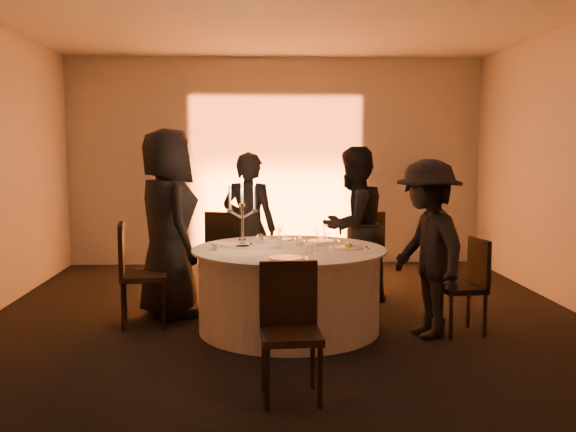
{
  "coord_description": "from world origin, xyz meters",
  "views": [
    {
      "loc": [
        -0.32,
        -5.88,
        1.69
      ],
      "look_at": [
        0.0,
        0.2,
        1.05
      ],
      "focal_mm": 40.0,
      "sensor_mm": 36.0,
      "label": 1
    }
  ],
  "objects_px": {
    "banquet_table": "(289,289)",
    "candelabra": "(242,223)",
    "guest_back_left": "(249,228)",
    "guest_back_right": "(353,226)",
    "chair_back_right": "(364,248)",
    "chair_right": "(468,281)",
    "guest_right": "(427,249)",
    "chair_front": "(290,322)",
    "chair_back_left": "(226,248)",
    "guest_left": "(167,223)",
    "chair_left": "(134,268)",
    "coffee_cup": "(215,247)"
  },
  "relations": [
    {
      "from": "banquet_table",
      "to": "candelabra",
      "type": "distance_m",
      "value": 0.76
    },
    {
      "from": "guest_back_left",
      "to": "guest_back_right",
      "type": "relative_size",
      "value": 0.97
    },
    {
      "from": "chair_back_right",
      "to": "chair_right",
      "type": "height_order",
      "value": "chair_back_right"
    },
    {
      "from": "banquet_table",
      "to": "guest_right",
      "type": "distance_m",
      "value": 1.32
    },
    {
      "from": "chair_front",
      "to": "guest_back_left",
      "type": "relative_size",
      "value": 0.55
    },
    {
      "from": "candelabra",
      "to": "banquet_table",
      "type": "bearing_deg",
      "value": -4.24
    },
    {
      "from": "chair_front",
      "to": "guest_back_left",
      "type": "bearing_deg",
      "value": 93.64
    },
    {
      "from": "chair_right",
      "to": "chair_back_left",
      "type": "bearing_deg",
      "value": -134.4
    },
    {
      "from": "guest_left",
      "to": "guest_right",
      "type": "height_order",
      "value": "guest_left"
    },
    {
      "from": "chair_front",
      "to": "candelabra",
      "type": "distance_m",
      "value": 1.76
    },
    {
      "from": "guest_left",
      "to": "chair_left",
      "type": "bearing_deg",
      "value": 116.73
    },
    {
      "from": "guest_right",
      "to": "candelabra",
      "type": "height_order",
      "value": "guest_right"
    },
    {
      "from": "chair_front",
      "to": "candelabra",
      "type": "bearing_deg",
      "value": 99.3
    },
    {
      "from": "chair_back_right",
      "to": "guest_back_left",
      "type": "xyz_separation_m",
      "value": [
        -1.33,
        -0.4,
        0.29
      ]
    },
    {
      "from": "coffee_cup",
      "to": "candelabra",
      "type": "bearing_deg",
      "value": 21.37
    },
    {
      "from": "chair_left",
      "to": "chair_back_left",
      "type": "distance_m",
      "value": 1.53
    },
    {
      "from": "chair_back_right",
      "to": "chair_right",
      "type": "xyz_separation_m",
      "value": [
        0.68,
        -1.66,
        -0.05
      ]
    },
    {
      "from": "guest_back_left",
      "to": "guest_right",
      "type": "xyz_separation_m",
      "value": [
        1.6,
        -1.34,
        -0.03
      ]
    },
    {
      "from": "guest_back_right",
      "to": "candelabra",
      "type": "xyz_separation_m",
      "value": [
        -1.18,
        -0.92,
        0.15
      ]
    },
    {
      "from": "guest_back_left",
      "to": "guest_back_right",
      "type": "distance_m",
      "value": 1.13
    },
    {
      "from": "chair_front",
      "to": "guest_back_left",
      "type": "distance_m",
      "value": 2.71
    },
    {
      "from": "guest_left",
      "to": "guest_right",
      "type": "relative_size",
      "value": 1.18
    },
    {
      "from": "coffee_cup",
      "to": "candelabra",
      "type": "distance_m",
      "value": 0.34
    },
    {
      "from": "guest_back_right",
      "to": "guest_right",
      "type": "height_order",
      "value": "guest_back_right"
    },
    {
      "from": "banquet_table",
      "to": "guest_left",
      "type": "distance_m",
      "value": 1.43
    },
    {
      "from": "chair_back_right",
      "to": "guest_left",
      "type": "xyz_separation_m",
      "value": [
        -2.15,
        -0.9,
        0.4
      ]
    },
    {
      "from": "guest_right",
      "to": "chair_back_right",
      "type": "bearing_deg",
      "value": 175.91
    },
    {
      "from": "guest_right",
      "to": "guest_back_left",
      "type": "bearing_deg",
      "value": -142.78
    },
    {
      "from": "banquet_table",
      "to": "guest_left",
      "type": "bearing_deg",
      "value": 154.93
    },
    {
      "from": "chair_back_left",
      "to": "chair_back_right",
      "type": "distance_m",
      "value": 1.6
    },
    {
      "from": "guest_left",
      "to": "coffee_cup",
      "type": "height_order",
      "value": "guest_left"
    },
    {
      "from": "chair_left",
      "to": "chair_front",
      "type": "height_order",
      "value": "chair_left"
    },
    {
      "from": "chair_back_right",
      "to": "chair_front",
      "type": "bearing_deg",
      "value": 40.46
    },
    {
      "from": "banquet_table",
      "to": "guest_left",
      "type": "xyz_separation_m",
      "value": [
        -1.19,
        0.56,
        0.56
      ]
    },
    {
      "from": "chair_left",
      "to": "guest_left",
      "type": "distance_m",
      "value": 0.59
    },
    {
      "from": "guest_back_left",
      "to": "coffee_cup",
      "type": "distance_m",
      "value": 1.16
    },
    {
      "from": "chair_left",
      "to": "coffee_cup",
      "type": "xyz_separation_m",
      "value": [
        0.79,
        -0.27,
        0.24
      ]
    },
    {
      "from": "chair_back_right",
      "to": "chair_right",
      "type": "relative_size",
      "value": 1.1
    },
    {
      "from": "guest_right",
      "to": "candelabra",
      "type": "relative_size",
      "value": 2.36
    },
    {
      "from": "banquet_table",
      "to": "guest_right",
      "type": "relative_size",
      "value": 1.13
    },
    {
      "from": "guest_back_right",
      "to": "coffee_cup",
      "type": "xyz_separation_m",
      "value": [
        -1.43,
        -1.02,
        -0.06
      ]
    },
    {
      "from": "chair_back_left",
      "to": "chair_right",
      "type": "relative_size",
      "value": 1.11
    },
    {
      "from": "guest_left",
      "to": "candelabra",
      "type": "bearing_deg",
      "value": -149.76
    },
    {
      "from": "chair_back_right",
      "to": "candelabra",
      "type": "distance_m",
      "value": 2.04
    },
    {
      "from": "chair_back_left",
      "to": "chair_back_right",
      "type": "height_order",
      "value": "chair_back_left"
    },
    {
      "from": "chair_front",
      "to": "guest_back_right",
      "type": "relative_size",
      "value": 0.54
    },
    {
      "from": "chair_back_left",
      "to": "guest_back_left",
      "type": "xyz_separation_m",
      "value": [
        0.27,
        -0.44,
        0.28
      ]
    },
    {
      "from": "chair_right",
      "to": "guest_back_left",
      "type": "distance_m",
      "value": 2.39
    },
    {
      "from": "chair_front",
      "to": "coffee_cup",
      "type": "height_order",
      "value": "chair_front"
    },
    {
      "from": "chair_left",
      "to": "guest_right",
      "type": "bearing_deg",
      "value": -109.28
    }
  ]
}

